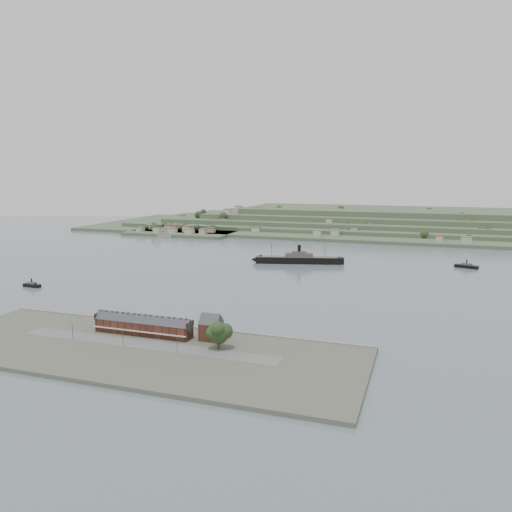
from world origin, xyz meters
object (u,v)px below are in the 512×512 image
(terrace_row, at_px, (143,325))
(gabled_building, at_px, (211,328))
(steamship, at_px, (295,259))
(fig_tree, at_px, (219,332))
(tugboat, at_px, (32,285))

(terrace_row, xyz_separation_m, gabled_building, (37.50, 4.02, 1.34))
(terrace_row, distance_m, steamship, 241.41)
(gabled_building, relative_size, fig_tree, 1.00)
(steamship, bearing_deg, gabled_building, -85.96)
(gabled_building, relative_size, steamship, 0.16)
(tugboat, bearing_deg, gabled_building, -21.64)
(fig_tree, bearing_deg, tugboat, 156.22)
(steamship, bearing_deg, terrace_row, -94.94)
(gabled_building, xyz_separation_m, fig_tree, (9.67, -12.27, 2.39))
(terrace_row, distance_m, gabled_building, 37.74)
(terrace_row, bearing_deg, gabled_building, 6.12)
(steamship, bearing_deg, fig_tree, -83.95)
(gabled_building, bearing_deg, tugboat, 158.36)
(gabled_building, distance_m, steamship, 237.10)
(fig_tree, bearing_deg, steamship, 96.05)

